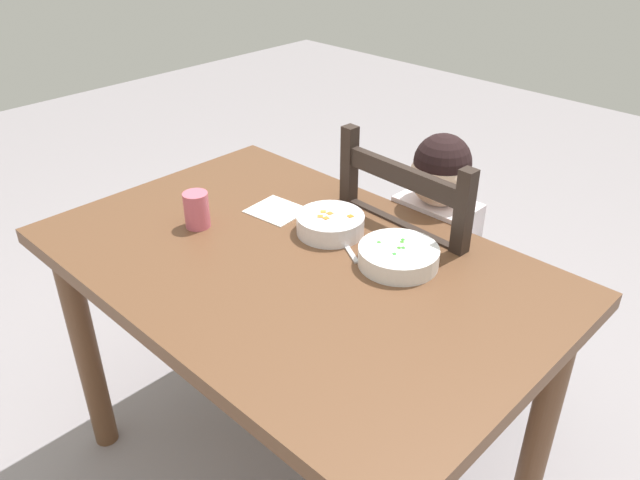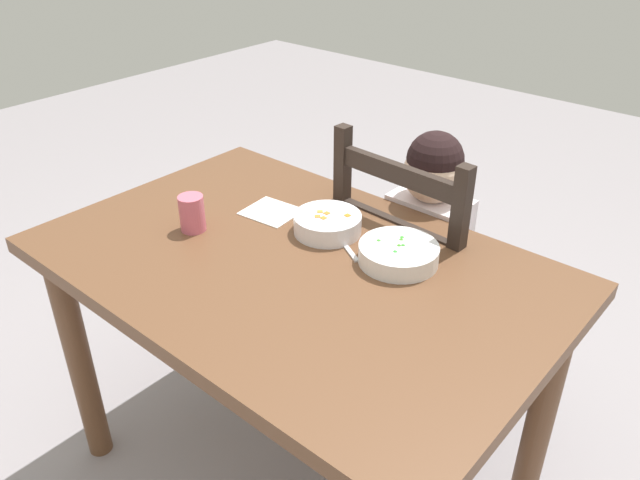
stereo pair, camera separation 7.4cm
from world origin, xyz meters
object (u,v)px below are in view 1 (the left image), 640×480
object	(u,v)px
dining_chair	(423,295)
drinking_cup	(197,210)
dining_table	(295,300)
bowl_of_carrots	(330,223)
bowl_of_peas	(398,256)
spoon	(344,242)
child_figure	(428,247)

from	to	relation	value
dining_chair	drinking_cup	xyz separation A→B (m)	(-0.38, -0.51, 0.34)
dining_table	bowl_of_carrots	world-z (taller)	bowl_of_carrots
bowl_of_peas	spoon	distance (m)	0.16
dining_chair	drinking_cup	size ratio (longest dim) A/B	10.42
child_figure	spoon	size ratio (longest dim) A/B	7.56
dining_chair	child_figure	bearing A→B (deg)	-64.85
bowl_of_peas	drinking_cup	xyz separation A→B (m)	(-0.49, -0.22, 0.02)
drinking_cup	bowl_of_peas	bearing A→B (deg)	23.80
child_figure	spoon	xyz separation A→B (m)	(-0.05, -0.31, 0.13)
dining_table	dining_chair	size ratio (longest dim) A/B	1.26
dining_table	child_figure	distance (m)	0.45
bowl_of_carrots	drinking_cup	world-z (taller)	drinking_cup
dining_chair	bowl_of_carrots	size ratio (longest dim) A/B	5.71
child_figure	bowl_of_peas	world-z (taller)	child_figure
dining_chair	bowl_of_carrots	world-z (taller)	dining_chair
bowl_of_peas	bowl_of_carrots	bearing A→B (deg)	-179.99
bowl_of_peas	bowl_of_carrots	world-z (taller)	bowl_of_carrots
bowl_of_peas	drinking_cup	bearing A→B (deg)	-156.20
dining_chair	drinking_cup	world-z (taller)	dining_chair
drinking_cup	dining_table	bearing A→B (deg)	11.90
child_figure	drinking_cup	distance (m)	0.66
dining_table	spoon	distance (m)	0.19
dining_table	bowl_of_carrots	size ratio (longest dim) A/B	7.18
bowl_of_carrots	bowl_of_peas	bearing A→B (deg)	0.01
dining_chair	bowl_of_peas	xyz separation A→B (m)	(0.11, -0.30, 0.32)
dining_chair	bowl_of_peas	world-z (taller)	dining_chair
dining_table	drinking_cup	xyz separation A→B (m)	(-0.30, -0.06, 0.17)
dining_table	drinking_cup	distance (m)	0.35
spoon	dining_table	bearing A→B (deg)	-106.04
child_figure	drinking_cup	xyz separation A→B (m)	(-0.38, -0.51, 0.17)
child_figure	bowl_of_peas	xyz separation A→B (m)	(0.11, -0.29, 0.15)
spoon	dining_chair	bearing A→B (deg)	82.37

